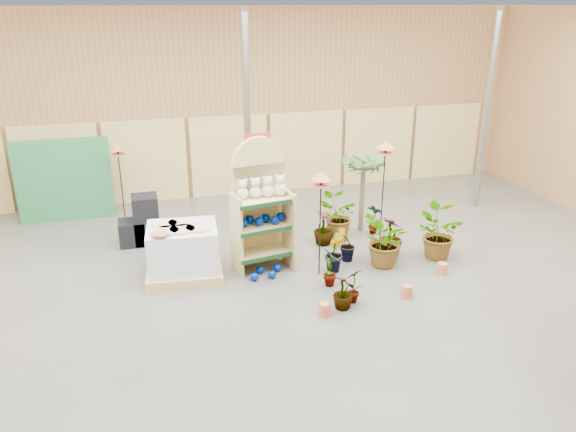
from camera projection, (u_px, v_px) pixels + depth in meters
name	position (u px, v px, depth m)	size (l,w,h in m)	color
room	(280.00, 160.00, 8.96)	(15.20, 12.10, 4.70)	#4D4D46
display_shelf	(261.00, 209.00, 10.06)	(1.10, 0.79, 2.40)	tan
teddy_bears	(263.00, 189.00, 9.81)	(0.89, 0.23, 0.38)	beige
gazing_balls_shelf	(262.00, 220.00, 9.99)	(0.88, 0.30, 0.17)	navy
gazing_balls_floor	(266.00, 272.00, 9.97)	(0.63, 0.39, 0.15)	navy
pallet_stack	(183.00, 251.00, 9.86)	(1.40, 1.20, 0.97)	tan
charcoal_planters	(141.00, 224.00, 11.22)	(0.80, 0.50, 1.00)	black
trellis_stock	(65.00, 180.00, 12.36)	(2.00, 0.30, 1.80)	#277641
offer_sign	(258.00, 164.00, 11.08)	(0.50, 0.08, 2.20)	gray
bird_table_front	(321.00, 180.00, 9.45)	(0.34, 0.34, 1.91)	black
bird_table_right	(386.00, 149.00, 10.68)	(0.34, 0.34, 2.11)	black
bird_table_back	(117.00, 149.00, 11.86)	(0.34, 0.34, 1.78)	black
palm	(364.00, 163.00, 11.49)	(0.70, 0.70, 1.73)	brown
potted_plant_0	(331.00, 267.00, 9.52)	(0.38, 0.26, 0.73)	#3C6930
potted_plant_1	(334.00, 252.00, 10.09)	(0.39, 0.32, 0.72)	#3C6930
potted_plant_2	(385.00, 242.00, 10.19)	(0.89, 0.77, 0.99)	#3C6930
potted_plant_3	(391.00, 236.00, 10.69)	(0.44, 0.44, 0.78)	#3C6930
potted_plant_4	(374.00, 219.00, 11.71)	(0.35, 0.24, 0.67)	#3C6930
potted_plant_5	(346.00, 245.00, 10.48)	(0.36, 0.29, 0.65)	#3C6930
potted_plant_6	(337.00, 216.00, 11.53)	(0.80, 0.69, 0.89)	#3C6930
potted_plant_7	(343.00, 292.00, 8.85)	(0.32, 0.32, 0.58)	#3C6930
potted_plant_8	(354.00, 284.00, 9.04)	(0.33, 0.22, 0.63)	#3C6930
potted_plant_10	(436.00, 233.00, 10.56)	(0.89, 0.77, 0.99)	#3C6930
potted_plant_11	(324.00, 228.00, 11.20)	(0.39, 0.39, 0.70)	#3C6930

